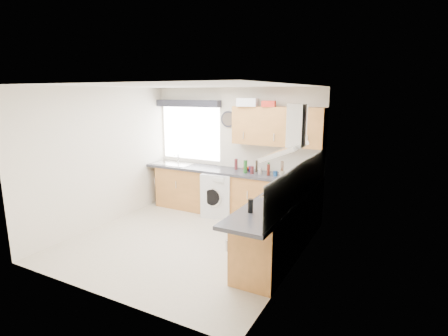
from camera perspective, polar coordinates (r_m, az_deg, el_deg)
The scene contains 37 objects.
ground_plane at distance 5.91m, azimuth -6.13°, elevation -11.80°, with size 3.60×3.60×0.00m, color beige.
ceiling at distance 5.41m, azimuth -6.74°, elevation 13.20°, with size 3.60×3.60×0.02m, color white.
wall_back at distance 7.06m, azimuth 1.80°, elevation 2.83°, with size 3.60×0.02×2.50m, color silver.
wall_front at distance 4.21m, azimuth -20.33°, elevation -4.41°, with size 3.60×0.02×2.50m, color silver.
wall_left at distance 6.69m, azimuth -19.30°, elevation 1.63°, with size 0.02×3.60×2.50m, color silver.
wall_right at distance 4.77m, azimuth 11.79°, elevation -1.98°, with size 0.02×3.60×2.50m, color silver.
window at distance 7.52m, azimuth -5.45°, elevation 5.67°, with size 1.40×0.02×1.10m, color silver.
window_blind at distance 7.40m, azimuth -5.94°, elevation 10.44°, with size 1.50×0.18×0.14m, color #272831.
splashback at distance 5.07m, azimuth 12.59°, elevation -1.99°, with size 0.01×3.00×0.54m, color white.
base_cab_back at distance 7.03m, azimuth -0.01°, elevation -4.05°, with size 3.00×0.58×0.86m, color #A56A31.
base_cab_corner at distance 6.47m, azimuth 12.65°, elevation -5.83°, with size 0.60×0.60×0.86m, color #A56A31.
base_cab_right at distance 5.24m, azimuth 8.78°, elevation -9.99°, with size 0.58×2.10×0.86m, color #A56A31.
worktop_back at distance 6.87m, azimuth 0.68°, elevation -0.54°, with size 3.60×0.62×0.05m, color #292A2F.
worktop_right at distance 4.96m, azimuth 8.26°, elevation -5.69°, with size 0.62×2.42×0.05m, color #292A2F.
sink at distance 7.54m, azimuth -8.35°, elevation 0.99°, with size 0.84×0.46×0.10m, color silver, non-canonical shape.
oven at distance 5.38m, azimuth 9.20°, elevation -9.47°, with size 0.56×0.58×0.85m, color black.
hob_plate at distance 5.22m, azimuth 9.39°, elevation -4.44°, with size 0.52×0.52×0.01m, color silver.
extractor_hood at distance 5.02m, azimuth 10.81°, elevation 4.79°, with size 0.52×0.78×0.66m, color silver, non-canonical shape.
upper_cabinets at distance 6.47m, azimuth 8.78°, elevation 6.75°, with size 1.70×0.35×0.70m, color #A56A31.
washing_machine at distance 6.96m, azimuth -0.80°, elevation -4.20°, with size 0.59×0.57×0.87m, color silver.
wall_clock at distance 7.01m, azimuth 0.66°, elevation 7.97°, with size 0.32×0.32×0.04m, color #272831.
casserole at distance 6.55m, azimuth 3.86°, elevation 10.66°, with size 0.36×0.26×0.15m, color silver.
storage_box at distance 6.39m, azimuth 7.30°, elevation 10.36°, with size 0.23×0.20×0.11m, color red.
utensil_pot at distance 6.28m, azimuth 9.44°, elevation -1.08°, with size 0.09×0.09×0.13m, color gray.
kitchen_roll at distance 5.85m, azimuth 12.89°, elevation -1.57°, with size 0.12×0.12×0.25m, color silver.
tomato_cluster at distance 6.84m, azimuth 3.82°, elevation -0.10°, with size 0.15×0.15×0.07m, color #AE1D03, non-canonical shape.
jar_0 at distance 6.53m, azimuth 5.92°, elevation -0.50°, with size 0.07×0.07×0.12m, color #A4988C.
jar_1 at distance 6.73m, azimuth 5.34°, elevation 0.32°, with size 0.04×0.04×0.22m, color black.
jar_2 at distance 6.42m, azimuth 8.39°, elevation -0.90°, with size 0.08×0.08×0.09m, color navy.
jar_3 at distance 6.90m, azimuth 1.97°, elevation 0.63°, with size 0.07×0.07×0.21m, color #5A2022.
jar_4 at distance 6.54m, azimuth 4.59°, elevation -0.35°, with size 0.07×0.07×0.14m, color #481A1C.
jar_5 at distance 6.44m, azimuth 7.25°, elevation -0.31°, with size 0.06×0.06×0.21m, color #4E1810.
jar_6 at distance 6.70m, azimuth 7.28°, elevation 0.09°, with size 0.04×0.04×0.19m, color #1C491A.
jar_7 at distance 6.74m, azimuth 4.28°, elevation -0.14°, with size 0.04×0.04×0.10m, color #1D1854.
jar_8 at distance 6.60m, azimuth 3.51°, elevation 0.23°, with size 0.07×0.07×0.24m, color #1D521E.
bottle_0 at distance 4.44m, azimuth 7.38°, elevation -5.75°, with size 0.06×0.06×0.25m, color brown.
bottle_1 at distance 4.45m, azimuth 4.35°, elevation -6.18°, with size 0.07×0.07×0.18m, color black.
Camera 1 is at (3.05, -4.46, 2.40)m, focal length 28.00 mm.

